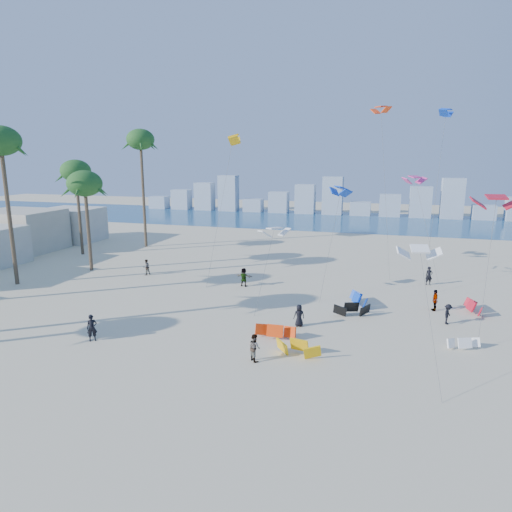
# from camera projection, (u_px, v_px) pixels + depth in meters

# --- Properties ---
(ground) EXTENTS (220.00, 220.00, 0.00)m
(ground) POSITION_uv_depth(u_px,v_px,m) (119.00, 396.00, 23.96)
(ground) COLOR beige
(ground) RESTS_ON ground
(ocean) EXTENTS (220.00, 220.00, 0.00)m
(ocean) POSITION_uv_depth(u_px,v_px,m) (319.00, 220.00, 91.35)
(ocean) COLOR navy
(ocean) RESTS_ON ground
(kitesurfer_near) EXTENTS (0.83, 0.78, 1.90)m
(kitesurfer_near) POSITION_uv_depth(u_px,v_px,m) (92.00, 328.00, 30.93)
(kitesurfer_near) COLOR black
(kitesurfer_near) RESTS_ON ground
(kitesurfer_mid) EXTENTS (1.07, 1.07, 1.75)m
(kitesurfer_mid) POSITION_uv_depth(u_px,v_px,m) (254.00, 347.00, 27.94)
(kitesurfer_mid) COLOR gray
(kitesurfer_mid) RESTS_ON ground
(kitesurfers_far) EXTENTS (30.74, 15.48, 1.88)m
(kitesurfers_far) POSITION_uv_depth(u_px,v_px,m) (305.00, 287.00, 40.81)
(kitesurfers_far) COLOR black
(kitesurfers_far) RESTS_ON ground
(grounded_kites) EXTENTS (16.64, 14.21, 0.97)m
(grounded_kites) POSITION_uv_depth(u_px,v_px,m) (360.00, 320.00, 33.82)
(grounded_kites) COLOR #F83D0D
(grounded_kites) RESTS_ON ground
(flying_kites) EXTENTS (35.78, 36.74, 18.60)m
(flying_kites) POSITION_uv_depth(u_px,v_px,m) (389.00, 165.00, 40.98)
(flying_kites) COLOR white
(flying_kites) RESTS_ON ground
(palm_row) EXTENTS (10.34, 44.80, 16.40)m
(palm_row) POSITION_uv_depth(u_px,v_px,m) (11.00, 167.00, 42.56)
(palm_row) COLOR brown
(palm_row) RESTS_ON ground
(distant_skyline) EXTENTS (85.00, 3.00, 8.40)m
(distant_skyline) POSITION_uv_depth(u_px,v_px,m) (321.00, 200.00, 100.38)
(distant_skyline) COLOR #9EADBF
(distant_skyline) RESTS_ON ground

